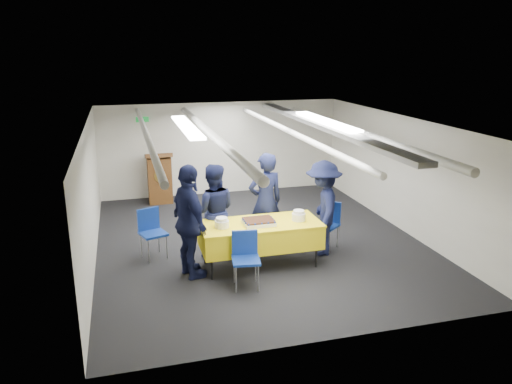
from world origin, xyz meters
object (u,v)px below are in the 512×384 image
sailor_b (213,211)px  sailor_a (265,202)px  sheet_cake (259,222)px  sailor_d (323,208)px  sailor_c (190,222)px  podium (160,177)px  chair_right (328,220)px  serving_table (260,235)px  chair_left (151,228)px  chair_near (245,253)px

sailor_b → sailor_a: bearing=-164.8°
sheet_cake → sailor_a: 0.83m
sheet_cake → sailor_d: (1.26, 0.29, 0.04)m
sailor_a → sailor_c: 1.68m
sheet_cake → podium: (-1.29, 4.18, -0.20)m
podium → sailor_a: bearing=-64.7°
sheet_cake → chair_right: chair_right is taller
podium → chair_right: size_ratio=1.44×
chair_right → sailor_d: bearing=-132.2°
serving_table → sailor_a: size_ratio=1.12×
chair_right → sailor_c: size_ratio=0.47×
chair_right → chair_left: (-3.18, 0.43, 0.00)m
podium → sailor_b: bearing=-79.7°
sailor_b → chair_near: bearing=112.1°
sailor_b → sailor_d: (1.91, -0.37, 0.01)m
chair_near → chair_left: size_ratio=1.00×
sheet_cake → chair_near: 0.74m
chair_near → sailor_b: bearing=102.3°
sailor_d → chair_near: bearing=-42.6°
serving_table → chair_right: bearing=17.8°
serving_table → sailor_c: size_ratio=1.09×
chair_left → sailor_a: sailor_a is taller
sheet_cake → sailor_d: sailor_d is taller
serving_table → chair_right: size_ratio=2.33×
podium → chair_left: (-0.42, -3.23, -0.08)m
chair_left → sailor_d: (2.97, -0.66, 0.32)m
chair_right → sailor_d: sailor_d is taller
chair_right → sheet_cake: bearing=-160.4°
podium → sailor_c: 4.24m
serving_table → sheet_cake: size_ratio=3.91×
chair_near → sailor_d: (1.64, 0.87, 0.32)m
sailor_b → sailor_d: bearing=178.9°
serving_table → sheet_cake: bearing=-123.4°
serving_table → sailor_a: sailor_a is taller
chair_right → chair_left: same height
sailor_d → chair_right: bearing=157.3°
serving_table → sailor_d: sailor_d is taller
chair_right → sailor_a: 1.22m
chair_left → chair_right: bearing=-7.6°
chair_near → sailor_d: 1.88m
podium → sailor_b: size_ratio=0.74×
chair_left → sailor_d: size_ratio=0.51×
sailor_b → chair_left: bearing=-5.6°
sailor_c → podium: bearing=-13.6°
chair_right → sailor_b: bearing=176.3°
sheet_cake → chair_right: bearing=19.6°
podium → sailor_d: bearing=-56.7°
chair_right → sailor_b: size_ratio=0.52×
chair_near → sailor_a: size_ratio=0.48×
sheet_cake → sailor_b: size_ratio=0.31×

